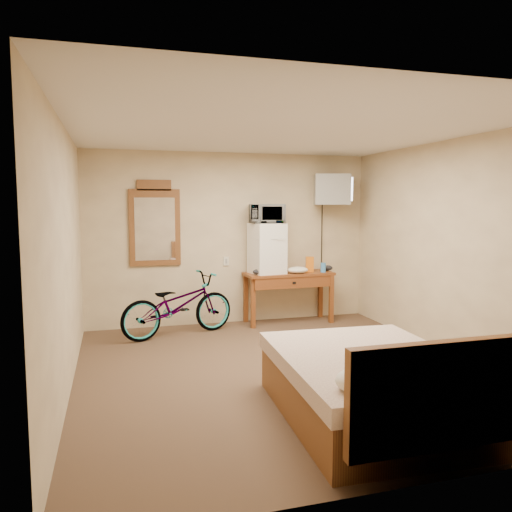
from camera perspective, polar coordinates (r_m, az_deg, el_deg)
The scene contains 13 objects.
room at distance 5.16m, azimuth 2.99°, elevation 0.34°, with size 4.60×4.64×2.50m.
desk at distance 7.38m, azimuth 3.83°, elevation -2.88°, with size 1.32×0.54×0.75m.
mini_fridge at distance 7.25m, azimuth 1.25°, elevation 0.89°, with size 0.51×0.50×0.73m.
microwave at distance 7.23m, azimuth 1.26°, elevation 4.87°, with size 0.50×0.34×0.28m, color white.
snack_bag at distance 7.47m, azimuth 6.15°, elevation -0.95°, with size 0.11×0.07×0.23m, color orange.
blue_cup at distance 7.46m, azimuth 7.69°, elevation -1.31°, with size 0.08×0.08×0.14m, color #418CDD.
cloth_cream at distance 7.31m, azimuth 4.78°, elevation -1.60°, with size 0.31×0.24×0.10m, color white.
cloth_dark_a at distance 7.12m, azimuth 0.56°, elevation -1.81°, with size 0.24×0.18×0.09m, color black.
cloth_dark_b at distance 7.65m, azimuth 8.10°, elevation -1.36°, with size 0.18×0.15×0.08m, color black.
crt_television at distance 7.57m, azimuth 8.65°, elevation 7.50°, with size 0.62×0.66×0.45m.
wall_mirror at distance 7.15m, azimuth -11.49°, elevation 3.57°, with size 0.71×0.04×1.20m.
bicycle at distance 6.75m, azimuth -8.89°, elevation -5.54°, with size 0.56×1.59×0.84m, color black.
bed at distance 4.25m, azimuth 13.36°, elevation -14.19°, with size 1.50×1.97×0.90m.
Camera 1 is at (-1.68, -4.85, 1.75)m, focal length 35.00 mm.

